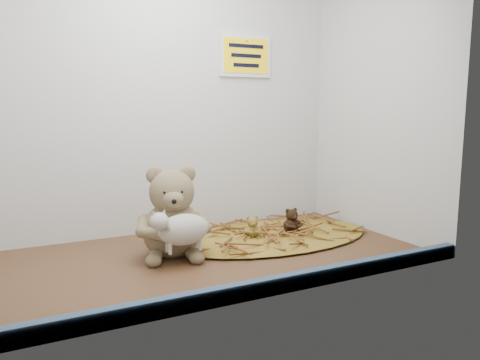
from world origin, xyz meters
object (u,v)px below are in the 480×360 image
toy_lamb (184,230)px  main_teddy (172,211)px  mini_teddy_brown (291,219)px  mini_teddy_tan (252,226)px

toy_lamb → main_teddy: bearing=90.0°
main_teddy → mini_teddy_brown: main_teddy is taller
main_teddy → mini_teddy_brown: bearing=17.7°
mini_teddy_brown → main_teddy: bearing=-176.4°
main_teddy → mini_teddy_brown: (38.35, 2.10, -6.83)cm
main_teddy → mini_teddy_tan: (25.17, 2.59, -7.38)cm
mini_teddy_brown → toy_lamb: bearing=-164.1°
toy_lamb → mini_teddy_brown: (38.35, 10.55, -3.94)cm
main_teddy → toy_lamb: bearing=-75.5°
main_teddy → mini_teddy_tan: size_ratio=3.69×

